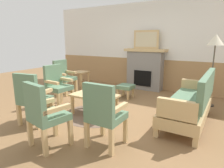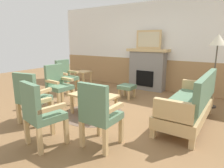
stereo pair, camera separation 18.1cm
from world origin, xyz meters
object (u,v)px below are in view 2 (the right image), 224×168
Objects in this scene: book_on_table at (93,92)px; floor_lamp_by_couch at (218,44)px; armchair_front_left at (40,111)px; armchair_front_center at (99,112)px; fireplace at (147,69)px; side_table at (83,75)px; coffee_table at (94,97)px; framed_picture at (149,40)px; armchair_corner_left at (31,96)px; footstool at (127,88)px; armchair_by_window_left at (66,75)px; armchair_near_fireplace at (58,83)px; couch at (189,104)px.

floor_lamp_by_couch is at bearing 41.41° from book_on_table.
armchair_front_center is (0.73, 0.44, 0.00)m from armchair_front_left.
fireplace is 2.36× the size of side_table.
coffee_table is 0.57× the size of floor_lamp_by_couch.
framed_picture is 3.59× the size of book_on_table.
armchair_front_center is at bearing 0.70° from armchair_corner_left.
armchair_front_center is (0.83, -3.58, -0.11)m from fireplace.
floor_lamp_by_couch reaches higher than fireplace.
armchair_front_center is (0.88, -0.96, 0.15)m from coffee_table.
coffee_table reaches higher than footstool.
armchair_front_center is 0.58× the size of floor_lamp_by_couch.
book_on_table is 0.23× the size of armchair_by_window_left.
fireplace is 2.85m from armchair_near_fireplace.
couch and armchair_front_center have the same top height.
fireplace is 2.56m from book_on_table.
fireplace reaches higher than couch.
side_table is at bearing 91.73° from armchair_by_window_left.
couch reaches higher than side_table.
framed_picture is 2.87m from coffee_table.
book_on_table is (-0.07, 0.08, 0.07)m from coffee_table.
armchair_front_center is at bearing 31.39° from armchair_front_left.
armchair_front_left is (1.24, -1.41, 0.00)m from armchair_near_fireplace.
armchair_corner_left is (1.08, -1.86, 0.00)m from armchair_by_window_left.
coffee_table is at bearing -45.96° from book_on_table.
armchair_by_window_left and armchair_front_center have the same top height.
armchair_front_center is at bearing -26.13° from armchair_near_fireplace.
side_table is (-2.67, 2.62, -0.10)m from armchair_front_center.
fireplace is 1.62× the size of framed_picture.
framed_picture reaches higher than armchair_front_left.
side_table is at bearing 137.10° from coffee_table.
armchair_front_left is at bearing -129.49° from couch.
fireplace is 2.63m from coffee_table.
floor_lamp_by_couch reaches higher than couch.
framed_picture is 0.82× the size of armchair_front_center.
book_on_table is 0.23× the size of armchair_near_fireplace.
footstool is at bearing -6.93° from side_table.
armchair_front_left is (0.15, -1.40, 0.15)m from coffee_table.
armchair_by_window_left reaches higher than coffee_table.
fireplace is at bearing 66.45° from armchair_near_fireplace.
side_table is at bearing 137.24° from book_on_table.
armchair_corner_left is (-0.61, -1.05, 0.08)m from book_on_table.
fireplace is at bearing 91.49° from armchair_front_left.
fireplace is at bearing 78.46° from armchair_corner_left.
coffee_table is 0.98× the size of armchair_near_fireplace.
couch is 1.84× the size of armchair_corner_left.
couch is (1.74, -2.04, -0.26)m from fireplace.
fireplace is at bearing 103.07° from armchair_front_center.
floor_lamp_by_couch is at bearing 60.82° from armchair_front_left.
armchair_by_window_left is 1.00× the size of armchair_corner_left.
footstool is (-0.06, -1.18, -1.28)m from framed_picture.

